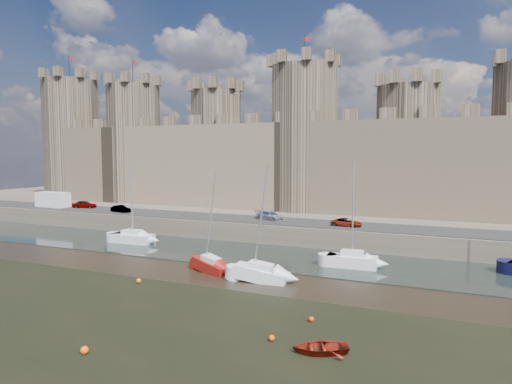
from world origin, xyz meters
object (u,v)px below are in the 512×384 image
Objects in this scene: van at (53,200)px; sailboat_2 at (352,260)px; sailboat_5 at (261,273)px; sailboat_4 at (211,265)px; car_0 at (85,204)px; sailboat_1 at (133,236)px; car_3 at (347,223)px; sailboat_0 at (132,237)px; car_2 at (270,216)px; car_1 at (121,209)px.

van is 0.55× the size of sailboat_2.
sailboat_4 is at bearing 165.56° from sailboat_5.
sailboat_1 is at bearing -137.95° from car_0.
sailboat_0 is at bearing 115.36° from car_3.
car_3 is 27.96m from sailboat_1.
sailboat_2 reaches higher than car_3.
car_2 is at bearing 136.03° from sailboat_2.
car_3 is 0.64× the size of van.
van is at bearing 165.12° from sailboat_2.
car_0 is 20.26m from sailboat_1.
car_2 is 0.74× the size of van.
sailboat_0 is 24.17m from sailboat_5.
sailboat_0 is 18.54m from sailboat_4.
van is at bearing 178.46° from sailboat_1.
car_2 is 0.41× the size of sailboat_0.
sailboat_5 is at bearing -109.29° from car_1.
car_2 is at bearing 49.07° from sailboat_1.
car_0 is 1.02× the size of car_3.
sailboat_1 is at bearing 172.07° from sailboat_2.
sailboat_0 reaches higher than car_2.
car_3 is (35.09, 0.59, -0.04)m from car_1.
car_1 is at bearing 156.22° from sailboat_1.
car_1 reaches higher than car_3.
sailboat_2 reaches higher than sailboat_5.
van is at bearing 110.08° from car_2.
sailboat_4 is at bearing -10.92° from sailboat_1.
sailboat_2 is at bearing -158.57° from car_3.
car_0 is 21.42m from sailboat_0.
van reaches higher than car_3.
sailboat_2 is at bearing -10.07° from van.
car_2 reaches higher than car_3.
car_2 is 18.52m from sailboat_0.
sailboat_0 is 1.07× the size of sailboat_4.
sailboat_1 is 19.71m from sailboat_4.
sailboat_0 is at bearing 152.19° from sailboat_5.
sailboat_1 is at bearing 150.59° from sailboat_5.
sailboat_1 is at bearing -121.22° from car_1.
car_0 is at bearing 93.97° from car_3.
car_3 is 0.36× the size of sailboat_0.
van is (-5.97, -1.09, 0.63)m from car_0.
sailboat_0 is at bearing -122.63° from car_1.
car_1 is 0.35× the size of sailboat_4.
sailboat_5 reaches higher than car_1.
sailboat_4 is (-9.41, -17.69, -2.29)m from car_3.
car_2 is 0.40× the size of sailboat_2.
car_0 is at bearing 171.88° from sailboat_4.
car_0 reaches higher than car_3.
car_3 is (10.87, -1.34, -0.10)m from car_2.
car_0 is at bearing 108.48° from car_2.
sailboat_1 reaches higher than car_1.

